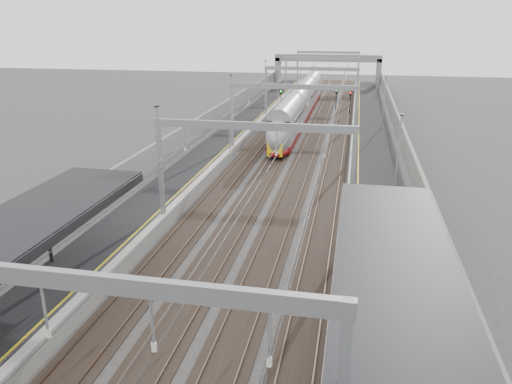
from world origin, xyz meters
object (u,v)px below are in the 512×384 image
at_px(overbridge, 328,62).
at_px(train, 299,108).
at_px(bench, 395,301).
at_px(signal_green, 281,97).

distance_m(overbridge, train, 38.75).
height_order(overbridge, bench, overbridge).
relative_size(overbridge, bench, 11.29).
distance_m(bench, signal_green, 58.43).
relative_size(bench, signal_green, 0.56).
xyz_separation_m(overbridge, bench, (8.52, -87.56, -3.72)).
bearing_deg(signal_green, overbridge, 80.41).
xyz_separation_m(bench, signal_green, (-13.72, 56.79, 0.82)).
distance_m(train, signal_green, 8.65).
relative_size(train, signal_green, 13.09).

